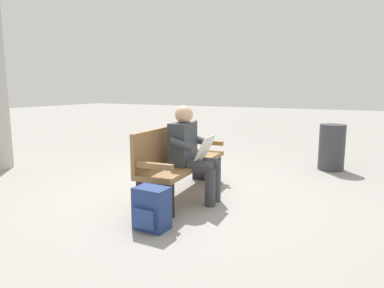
% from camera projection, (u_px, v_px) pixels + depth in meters
% --- Properties ---
extents(ground_plane, '(40.00, 40.00, 0.00)m').
position_uv_depth(ground_plane, '(185.00, 195.00, 4.55)').
color(ground_plane, gray).
extents(bench_near, '(1.84, 0.64, 0.90)m').
position_uv_depth(bench_near, '(180.00, 160.00, 4.51)').
color(bench_near, olive).
rests_on(bench_near, ground).
extents(person_seated, '(0.60, 0.60, 1.18)m').
position_uv_depth(person_seated, '(191.00, 151.00, 4.23)').
color(person_seated, '#33383D').
rests_on(person_seated, ground).
extents(backpack, '(0.27, 0.34, 0.43)m').
position_uv_depth(backpack, '(151.00, 209.00, 3.42)').
color(backpack, navy).
rests_on(backpack, ground).
extents(trash_bin, '(0.42, 0.42, 0.78)m').
position_uv_depth(trash_bin, '(332.00, 147.00, 5.89)').
color(trash_bin, '#38383D').
rests_on(trash_bin, ground).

